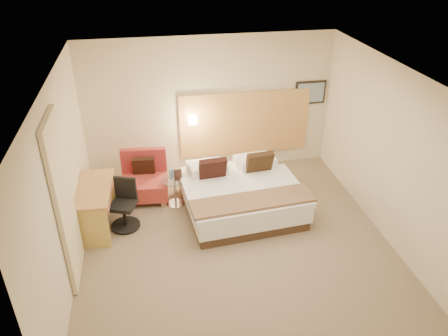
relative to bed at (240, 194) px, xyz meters
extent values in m
cube|color=#826F57|center=(-0.28, -0.92, -0.32)|extent=(4.80, 5.00, 0.02)
cube|color=white|center=(-0.28, -0.92, 2.40)|extent=(4.80, 5.00, 0.02)
cube|color=beige|center=(-0.28, 1.59, 1.04)|extent=(4.80, 0.02, 2.70)
cube|color=beige|center=(-0.28, -3.43, 1.04)|extent=(4.80, 0.02, 2.70)
cube|color=beige|center=(-2.69, -0.92, 1.04)|extent=(0.02, 5.00, 2.70)
cube|color=beige|center=(2.13, -0.92, 1.04)|extent=(0.02, 5.00, 2.70)
cube|color=tan|center=(0.42, 1.55, 0.64)|extent=(2.60, 0.04, 1.30)
cube|color=black|center=(1.74, 1.56, 1.19)|extent=(0.62, 0.03, 0.47)
cube|color=gray|center=(1.74, 1.54, 1.19)|extent=(0.54, 0.01, 0.39)
cylinder|color=white|center=(-0.63, 1.50, 0.84)|extent=(0.02, 0.12, 0.02)
cube|color=#FCEAC5|center=(-0.63, 1.44, 0.84)|extent=(0.15, 0.15, 0.15)
cube|color=beige|center=(-2.64, -1.17, 0.91)|extent=(0.06, 0.90, 2.42)
cylinder|color=#7FA7C4|center=(-1.16, 0.38, 0.31)|extent=(0.07, 0.07, 0.19)
cylinder|color=#8EB9DC|center=(-1.12, 0.41, 0.31)|extent=(0.07, 0.07, 0.19)
cube|color=#391F17|center=(-1.04, 0.32, 0.32)|extent=(0.13, 0.07, 0.21)
cube|color=#3E2B1F|center=(0.00, 0.00, -0.22)|extent=(1.98, 1.98, 0.17)
cube|color=white|center=(0.00, 0.00, 0.00)|extent=(2.04, 2.04, 0.28)
cube|color=white|center=(0.02, -0.27, 0.19)|extent=(2.06, 1.52, 0.09)
cube|color=white|center=(-0.51, 0.65, 0.23)|extent=(0.69, 0.41, 0.17)
cube|color=white|center=(0.39, 0.73, 0.23)|extent=(0.69, 0.41, 0.17)
cube|color=white|center=(-0.49, 0.41, 0.32)|extent=(0.69, 0.41, 0.17)
cube|color=white|center=(0.41, 0.49, 0.32)|extent=(0.69, 0.41, 0.17)
cube|color=black|center=(-0.45, 0.22, 0.40)|extent=(0.49, 0.29, 0.48)
cube|color=black|center=(0.40, 0.30, 0.40)|extent=(0.49, 0.29, 0.48)
cube|color=#D3622B|center=(0.06, -0.64, 0.26)|extent=(2.02, 0.69, 0.05)
cube|color=#9A7849|center=(-1.98, 0.38, -0.26)|extent=(0.09, 0.09, 0.10)
cube|color=tan|center=(-1.33, 0.33, -0.26)|extent=(0.09, 0.09, 0.10)
cube|color=#9B8449|center=(-1.94, 0.95, -0.26)|extent=(0.09, 0.09, 0.10)
cube|color=tan|center=(-1.28, 0.90, -0.26)|extent=(0.09, 0.09, 0.10)
cube|color=#A6342C|center=(-1.63, 0.64, -0.05)|extent=(0.88, 0.78, 0.31)
cube|color=maroon|center=(-1.61, 0.94, 0.33)|extent=(0.83, 0.19, 0.46)
cube|color=black|center=(-1.62, 0.83, 0.26)|extent=(0.40, 0.22, 0.40)
cylinder|color=silver|center=(-1.10, 0.35, -0.30)|extent=(0.38, 0.38, 0.02)
cylinder|color=silver|center=(-1.10, 0.35, -0.05)|extent=(0.04, 0.04, 0.49)
cylinder|color=silver|center=(-1.10, 0.35, 0.21)|extent=(0.56, 0.56, 0.01)
cube|color=#B98448|center=(-2.42, -0.07, 0.42)|extent=(0.62, 1.23, 0.04)
cube|color=gold|center=(-2.45, -0.63, 0.05)|extent=(0.50, 0.07, 0.71)
cube|color=gold|center=(-2.38, 0.49, 0.05)|extent=(0.50, 0.07, 0.71)
cube|color=#C7744E|center=(-2.36, -0.07, 0.34)|extent=(0.51, 1.15, 0.10)
cylinder|color=black|center=(-1.99, -0.17, -0.28)|extent=(0.61, 0.61, 0.04)
cylinder|color=black|center=(-1.99, -0.17, -0.08)|extent=(0.07, 0.07, 0.37)
cube|color=black|center=(-1.99, -0.17, 0.12)|extent=(0.50, 0.50, 0.06)
cube|color=black|center=(-1.92, -0.01, 0.35)|extent=(0.36, 0.17, 0.39)
camera|label=1|loc=(-1.45, -6.24, 4.12)|focal=35.00mm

